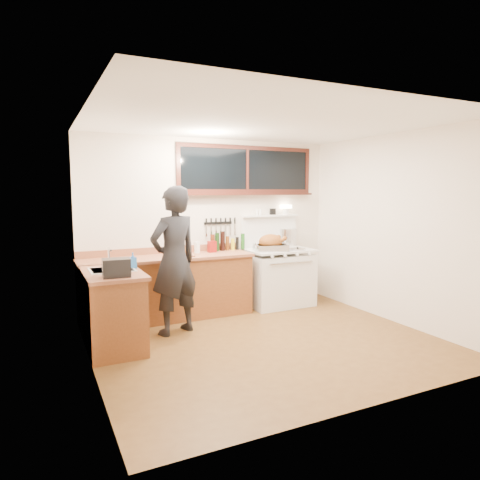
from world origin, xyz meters
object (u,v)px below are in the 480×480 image
vintage_stove (278,276)px  roast_turkey (271,244)px  cutting_board (181,252)px  man (174,261)px

vintage_stove → roast_turkey: size_ratio=2.92×
roast_turkey → vintage_stove: bearing=30.8°
roast_turkey → cutting_board: bearing=175.6°
vintage_stove → man: size_ratio=0.84×
cutting_board → roast_turkey: size_ratio=0.77×
vintage_stove → roast_turkey: bearing=-149.2°
man → roast_turkey: bearing=16.0°
roast_turkey → man: bearing=-164.0°
cutting_board → roast_turkey: (1.40, -0.11, 0.05)m
vintage_stove → roast_turkey: (-0.22, -0.13, 0.54)m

